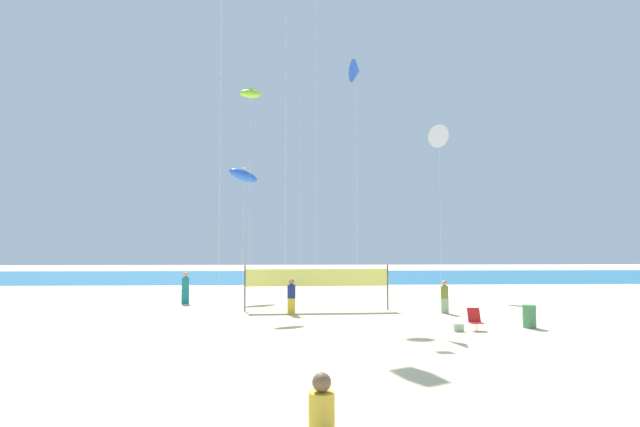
{
  "coord_description": "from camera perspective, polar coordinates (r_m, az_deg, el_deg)",
  "views": [
    {
      "loc": [
        -1.59,
        -17.7,
        3.7
      ],
      "look_at": [
        -0.71,
        8.09,
        5.03
      ],
      "focal_mm": 29.02,
      "sensor_mm": 36.0,
      "label": 1
    }
  ],
  "objects": [
    {
      "name": "beachgoer_teal_shirt",
      "position": [
        31.54,
        -14.61,
        -7.81
      ],
      "size": [
        0.42,
        0.42,
        1.84
      ],
      "rotation": [
        0.0,
        0.0,
        3.38
      ],
      "color": "#19727A",
      "rests_on": "ground"
    },
    {
      "name": "kite_blue_inflatable",
      "position": [
        35.89,
        -8.46,
        4.16
      ],
      "size": [
        2.27,
        1.44,
        8.77
      ],
      "color": "silver",
      "rests_on": "ground"
    },
    {
      "name": "folding_beach_chair",
      "position": [
        22.64,
        16.71,
        -11.05
      ],
      "size": [
        0.52,
        0.65,
        0.89
      ],
      "rotation": [
        0.0,
        0.0,
        0.31
      ],
      "color": "red",
      "rests_on": "ground"
    },
    {
      "name": "kite_lime_inflatable",
      "position": [
        32.89,
        -7.67,
        12.91
      ],
      "size": [
        1.54,
        1.17,
        13.1
      ],
      "color": "silver",
      "rests_on": "ground"
    },
    {
      "name": "kite_white_delta",
      "position": [
        39.21,
        13.01,
        8.27
      ],
      "size": [
        1.44,
        1.42,
        12.15
      ],
      "color": "silver",
      "rests_on": "ground"
    },
    {
      "name": "beachgoer_olive_shirt",
      "position": [
        27.32,
        13.57,
        -8.79
      ],
      "size": [
        0.38,
        0.38,
        1.65
      ],
      "rotation": [
        0.0,
        0.0,
        3.09
      ],
      "color": "#99B28C",
      "rests_on": "ground"
    },
    {
      "name": "kite_white_diamond",
      "position": [
        33.85,
        -0.43,
        22.1
      ],
      "size": [
        0.8,
        0.81,
        18.68
      ],
      "color": "silver",
      "rests_on": "ground"
    },
    {
      "name": "trash_barrel",
      "position": [
        23.99,
        22.08,
        -10.47
      ],
      "size": [
        0.55,
        0.55,
        0.95
      ],
      "primitive_type": "cylinder",
      "color": "#3F7F4C",
      "rests_on": "ground"
    },
    {
      "name": "beachgoer_navy_shirt",
      "position": [
        26.18,
        -3.17,
        -9.0
      ],
      "size": [
        0.4,
        0.4,
        1.77
      ],
      "rotation": [
        0.0,
        0.0,
        2.28
      ],
      "color": "gold",
      "rests_on": "ground"
    },
    {
      "name": "ground_plane",
      "position": [
        18.15,
        3.23,
        -14.72
      ],
      "size": [
        120.0,
        120.0,
        0.0
      ],
      "primitive_type": "plane",
      "color": "beige"
    },
    {
      "name": "ocean_band",
      "position": [
        53.02,
        -0.22,
        -6.95
      ],
      "size": [
        120.0,
        20.0,
        0.01
      ],
      "primitive_type": "cube",
      "color": "#1E6B99",
      "rests_on": "ground"
    },
    {
      "name": "volleyball_net",
      "position": [
        27.46,
        -0.33,
        -7.28
      ],
      "size": [
        7.62,
        0.4,
        2.4
      ],
      "color": "#4C4C51",
      "rests_on": "ground"
    },
    {
      "name": "beach_handbag",
      "position": [
        22.19,
        15.04,
        -12.06
      ],
      "size": [
        0.39,
        0.19,
        0.31
      ],
      "primitive_type": "cube",
      "color": "#99B28C",
      "rests_on": "ground"
    },
    {
      "name": "mother_figure",
      "position": [
        8.34,
        0.19,
        -22.47
      ],
      "size": [
        0.39,
        0.39,
        1.72
      ],
      "rotation": [
        0.0,
        0.0,
        0.38
      ],
      "color": "maroon",
      "rests_on": "ground"
    },
    {
      "name": "kite_blue_delta",
      "position": [
        29.73,
        3.99,
        15.39
      ],
      "size": [
        0.72,
        1.33,
        13.71
      ],
      "color": "silver",
      "rests_on": "ground"
    }
  ]
}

